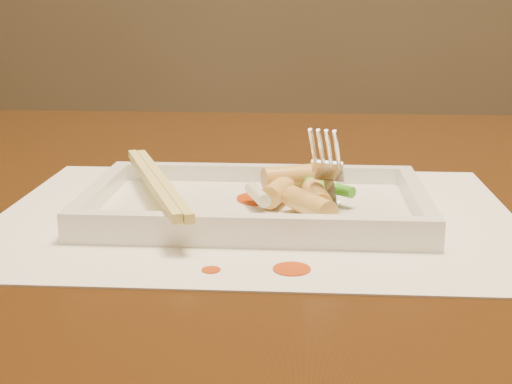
# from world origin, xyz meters

# --- Properties ---
(table) EXTENTS (1.40, 0.90, 0.75)m
(table) POSITION_xyz_m (0.00, 0.00, 0.65)
(table) COLOR black
(table) RESTS_ON ground
(placemat) EXTENTS (0.40, 0.30, 0.00)m
(placemat) POSITION_xyz_m (0.05, -0.06, 0.75)
(placemat) COLOR white
(placemat) RESTS_ON table
(sauce_splatter_a) EXTENTS (0.02, 0.02, 0.00)m
(sauce_splatter_a) POSITION_xyz_m (0.08, -0.18, 0.75)
(sauce_splatter_a) COLOR #BF3805
(sauce_splatter_a) RESTS_ON placemat
(sauce_splatter_b) EXTENTS (0.01, 0.01, 0.00)m
(sauce_splatter_b) POSITION_xyz_m (0.03, -0.18, 0.75)
(sauce_splatter_b) COLOR #BF3805
(sauce_splatter_b) RESTS_ON placemat
(plate_base) EXTENTS (0.26, 0.16, 0.01)m
(plate_base) POSITION_xyz_m (0.05, -0.06, 0.76)
(plate_base) COLOR white
(plate_base) RESTS_ON placemat
(plate_rim_far) EXTENTS (0.26, 0.01, 0.01)m
(plate_rim_far) POSITION_xyz_m (0.05, 0.01, 0.77)
(plate_rim_far) COLOR white
(plate_rim_far) RESTS_ON plate_base
(plate_rim_near) EXTENTS (0.26, 0.01, 0.01)m
(plate_rim_near) POSITION_xyz_m (0.05, -0.13, 0.77)
(plate_rim_near) COLOR white
(plate_rim_near) RESTS_ON plate_base
(plate_rim_left) EXTENTS (0.01, 0.14, 0.01)m
(plate_rim_left) POSITION_xyz_m (-0.07, -0.06, 0.77)
(plate_rim_left) COLOR white
(plate_rim_left) RESTS_ON plate_base
(plate_rim_right) EXTENTS (0.01, 0.14, 0.01)m
(plate_rim_right) POSITION_xyz_m (0.18, -0.06, 0.77)
(plate_rim_right) COLOR white
(plate_rim_right) RESTS_ON plate_base
(veg_piece) EXTENTS (0.05, 0.04, 0.01)m
(veg_piece) POSITION_xyz_m (0.09, -0.02, 0.77)
(veg_piece) COLOR black
(veg_piece) RESTS_ON plate_base
(scallion_white) EXTENTS (0.02, 0.04, 0.01)m
(scallion_white) POSITION_xyz_m (0.05, -0.07, 0.77)
(scallion_white) COLOR #EAEACC
(scallion_white) RESTS_ON plate_base
(scallion_green) EXTENTS (0.07, 0.06, 0.01)m
(scallion_green) POSITION_xyz_m (0.09, -0.04, 0.77)
(scallion_green) COLOR #2E9217
(scallion_green) RESTS_ON plate_base
(chopstick_a) EXTENTS (0.08, 0.20, 0.01)m
(chopstick_a) POSITION_xyz_m (-0.03, -0.06, 0.78)
(chopstick_a) COLOR #E0D070
(chopstick_a) RESTS_ON plate_rim_near
(chopstick_b) EXTENTS (0.08, 0.20, 0.01)m
(chopstick_b) POSITION_xyz_m (-0.02, -0.06, 0.78)
(chopstick_b) COLOR #E0D070
(chopstick_b) RESTS_ON plate_rim_near
(fork) EXTENTS (0.09, 0.10, 0.14)m
(fork) POSITION_xyz_m (0.12, -0.04, 0.83)
(fork) COLOR silver
(fork) RESTS_ON plate_base
(sauce_blob_0) EXTENTS (0.04, 0.04, 0.00)m
(sauce_blob_0) POSITION_xyz_m (0.05, -0.05, 0.76)
(sauce_blob_0) COLOR #BF3805
(sauce_blob_0) RESTS_ON plate_base
(rice_cake_0) EXTENTS (0.04, 0.05, 0.02)m
(rice_cake_0) POSITION_xyz_m (0.09, -0.09, 0.77)
(rice_cake_0) COLOR #E6C66B
(rice_cake_0) RESTS_ON plate_base
(rice_cake_1) EXTENTS (0.03, 0.04, 0.02)m
(rice_cake_1) POSITION_xyz_m (0.07, -0.06, 0.77)
(rice_cake_1) COLOR #E6C66B
(rice_cake_1) RESTS_ON plate_base
(rice_cake_2) EXTENTS (0.05, 0.04, 0.02)m
(rice_cake_2) POSITION_xyz_m (0.08, -0.03, 0.78)
(rice_cake_2) COLOR #E6C66B
(rice_cake_2) RESTS_ON plate_base
(rice_cake_3) EXTENTS (0.02, 0.05, 0.02)m
(rice_cake_3) POSITION_xyz_m (0.10, -0.07, 0.77)
(rice_cake_3) COLOR #E6C66B
(rice_cake_3) RESTS_ON plate_base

